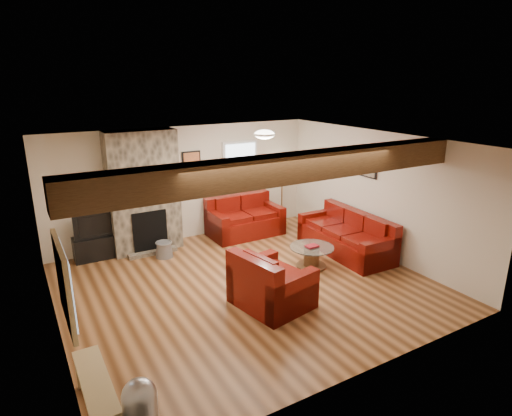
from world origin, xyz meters
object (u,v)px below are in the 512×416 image
(sofa_three, at_px, (345,233))
(tv_cabinet, at_px, (98,247))
(loveseat, at_px, (245,216))
(floor_lamp, at_px, (282,166))
(coffee_table, at_px, (311,257))
(armchair_red, at_px, (272,279))
(television, at_px, (96,224))

(sofa_three, bearing_deg, tv_cabinet, -114.85)
(loveseat, relative_size, floor_lamp, 0.96)
(sofa_three, xyz_separation_m, coffee_table, (-1.03, -0.23, -0.21))
(loveseat, bearing_deg, coffee_table, -84.01)
(tv_cabinet, bearing_deg, loveseat, -5.37)
(armchair_red, xyz_separation_m, coffee_table, (1.41, 0.82, -0.24))
(tv_cabinet, bearing_deg, television, 0.00)
(sofa_three, height_order, loveseat, loveseat)
(coffee_table, height_order, floor_lamp, floor_lamp)
(television, bearing_deg, tv_cabinet, 0.00)
(armchair_red, distance_m, floor_lamp, 4.06)
(sofa_three, bearing_deg, floor_lamp, -174.06)
(sofa_three, distance_m, loveseat, 2.34)
(sofa_three, distance_m, armchair_red, 2.67)
(sofa_three, height_order, television, television)
(tv_cabinet, bearing_deg, armchair_red, -58.66)
(armchair_red, xyz_separation_m, floor_lamp, (2.30, 3.20, 1.00))
(loveseat, xyz_separation_m, coffee_table, (0.24, -2.19, -0.23))
(armchair_red, bearing_deg, loveseat, -32.30)
(sofa_three, distance_m, tv_cabinet, 5.01)
(tv_cabinet, bearing_deg, sofa_three, -26.83)
(television, bearing_deg, armchair_red, -58.66)
(sofa_three, relative_size, television, 2.51)
(tv_cabinet, distance_m, television, 0.48)
(coffee_table, distance_m, floor_lamp, 2.82)
(tv_cabinet, distance_m, floor_lamp, 4.49)
(loveseat, distance_m, coffee_table, 2.21)
(loveseat, height_order, television, television)
(coffee_table, bearing_deg, loveseat, 96.27)
(armchair_red, height_order, tv_cabinet, armchair_red)
(loveseat, distance_m, television, 3.22)
(armchair_red, bearing_deg, floor_lamp, -46.75)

